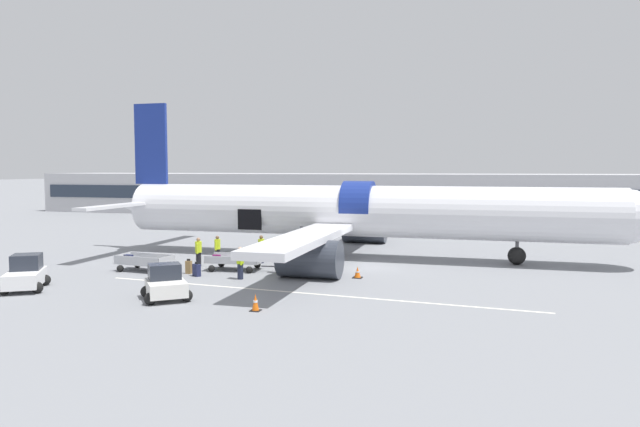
{
  "coord_description": "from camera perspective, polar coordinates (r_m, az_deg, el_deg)",
  "views": [
    {
      "loc": [
        6.69,
        -34.25,
        6.05
      ],
      "look_at": [
        -3.29,
        1.39,
        3.13
      ],
      "focal_mm": 32.0,
      "sensor_mm": 36.0,
      "label": 1
    }
  ],
  "objects": [
    {
      "name": "ground_crew_loader_a",
      "position": [
        35.83,
        -1.59,
        -3.81
      ],
      "size": [
        0.53,
        0.53,
        1.66
      ],
      "color": "#1E2338",
      "rests_on": "ground_plane"
    },
    {
      "name": "terminal_strip",
      "position": [
        73.89,
        10.45,
        1.83
      ],
      "size": [
        105.27,
        13.0,
        5.38
      ],
      "color": "#B2B2B7",
      "rests_on": "ground_plane"
    },
    {
      "name": "ground_crew_loader_b",
      "position": [
        37.75,
        -10.22,
        -3.42
      ],
      "size": [
        0.41,
        0.59,
        1.7
      ],
      "color": "black",
      "rests_on": "ground_plane"
    },
    {
      "name": "safety_cone_engine_left",
      "position": [
        24.71,
        -6.47,
        -8.86
      ],
      "size": [
        0.44,
        0.44,
        0.75
      ],
      "color": "black",
      "rests_on": "ground_plane"
    },
    {
      "name": "suitcase_on_tarmac_spare",
      "position": [
        33.86,
        -13.0,
        -5.25
      ],
      "size": [
        0.33,
        0.24,
        0.86
      ],
      "color": "olive",
      "rests_on": "ground_plane"
    },
    {
      "name": "baggage_tug_lead",
      "position": [
        27.59,
        -15.18,
        -6.87
      ],
      "size": [
        2.79,
        2.89,
        1.61
      ],
      "color": "silver",
      "rests_on": "ground_plane"
    },
    {
      "name": "airplane",
      "position": [
        38.69,
        3.19,
        0.06
      ],
      "size": [
        36.5,
        30.06,
        10.85
      ],
      "color": "silver",
      "rests_on": "ground_plane"
    },
    {
      "name": "ground_plane",
      "position": [
        35.42,
        4.55,
        -5.34
      ],
      "size": [
        500.0,
        500.0,
        0.0
      ],
      "primitive_type": "plane",
      "color": "gray"
    },
    {
      "name": "safety_cone_wingtip",
      "position": [
        31.84,
        3.77,
        -5.92
      ],
      "size": [
        0.53,
        0.53,
        0.62
      ],
      "color": "black",
      "rests_on": "ground_plane"
    },
    {
      "name": "baggage_cart_queued",
      "position": [
        35.37,
        -17.14,
        -4.76
      ],
      "size": [
        4.25,
        2.16,
        0.96
      ],
      "color": "#B7BABF",
      "rests_on": "ground_plane"
    },
    {
      "name": "ground_crew_marshal",
      "position": [
        31.6,
        -7.98,
        -4.84
      ],
      "size": [
        0.56,
        0.58,
        1.79
      ],
      "color": "#1E2338",
      "rests_on": "ground_plane"
    },
    {
      "name": "ground_crew_supervisor",
      "position": [
        33.2,
        -4.1,
        -4.44
      ],
      "size": [
        0.55,
        0.54,
        1.7
      ],
      "color": "#2D2D33",
      "rests_on": "ground_plane"
    },
    {
      "name": "ground_crew_helper",
      "position": [
        36.17,
        -12.06,
        -3.71
      ],
      "size": [
        0.45,
        0.63,
        1.8
      ],
      "color": "black",
      "rests_on": "ground_plane"
    },
    {
      "name": "suitcase_on_tarmac_upright",
      "position": [
        33.0,
        -12.24,
        -5.55
      ],
      "size": [
        0.58,
        0.51,
        0.8
      ],
      "color": "#1E2347",
      "rests_on": "ground_plane"
    },
    {
      "name": "apron_marking_line",
      "position": [
        28.01,
        -1.55,
        -7.96
      ],
      "size": [
        22.57,
        1.99,
        0.01
      ],
      "color": "silver",
      "rests_on": "ground_plane"
    },
    {
      "name": "baggage_tug_mid",
      "position": [
        32.3,
        -27.37,
        -5.47
      ],
      "size": [
        2.84,
        3.33,
        1.73
      ],
      "color": "white",
      "rests_on": "ground_plane"
    },
    {
      "name": "baggage_cart_loading",
      "position": [
        34.51,
        -8.41,
        -4.81
      ],
      "size": [
        4.25,
        2.23,
        1.08
      ],
      "color": "#B7BABF",
      "rests_on": "ground_plane"
    },
    {
      "name": "ground_crew_driver",
      "position": [
        36.83,
        -5.9,
        -3.49
      ],
      "size": [
        0.54,
        0.61,
        1.79
      ],
      "color": "#1E2338",
      "rests_on": "ground_plane"
    }
  ]
}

